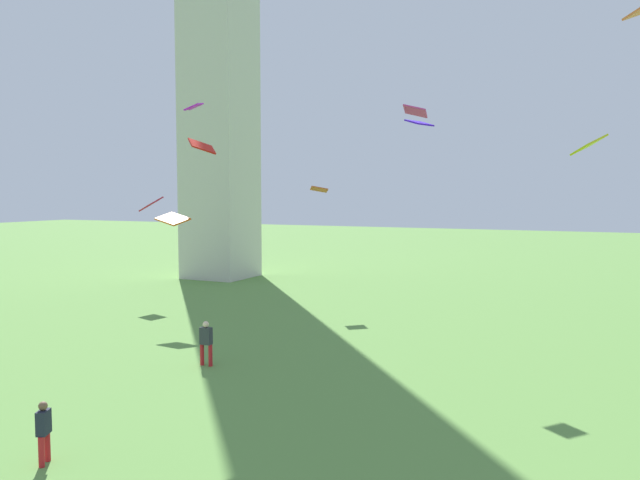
{
  "coord_description": "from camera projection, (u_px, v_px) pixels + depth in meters",
  "views": [
    {
      "loc": [
        12.03,
        -4.5,
        7.06
      ],
      "look_at": [
        3.0,
        15.47,
        5.42
      ],
      "focal_mm": 34.95,
      "sensor_mm": 36.0,
      "label": 1
    }
  ],
  "objects": [
    {
      "name": "kite_flying_0",
      "position": [
        173.0,
        219.0,
        34.36
      ],
      "size": [
        2.01,
        1.56,
        0.73
      ],
      "rotation": [
        0.0,
        0.0,
        2.88
      ],
      "color": "#D95716"
    },
    {
      "name": "kite_flying_10",
      "position": [
        319.0,
        189.0,
        39.9
      ],
      "size": [
        1.33,
        1.17,
        0.46
      ],
      "rotation": [
        0.0,
        0.0,
        3.68
      ],
      "color": "#C04D21"
    },
    {
      "name": "kite_flying_11",
      "position": [
        415.0,
        111.0,
        23.25
      ],
      "size": [
        0.93,
        0.59,
        0.51
      ],
      "rotation": [
        0.0,
        0.0,
        3.15
      ],
      "color": "#CA327F"
    },
    {
      "name": "person_0",
      "position": [
        44.0,
        429.0,
        16.19
      ],
      "size": [
        0.41,
        0.5,
        1.67
      ],
      "rotation": [
        0.0,
        0.0,
        5.14
      ],
      "color": "red",
      "rests_on": "ground_plane"
    },
    {
      "name": "kite_flying_2",
      "position": [
        194.0,
        107.0,
        40.85
      ],
      "size": [
        1.47,
        1.7,
        0.69
      ],
      "rotation": [
        0.0,
        0.0,
        5.07
      ],
      "color": "#BC16DE"
    },
    {
      "name": "kite_flying_3",
      "position": [
        202.0,
        146.0,
        23.86
      ],
      "size": [
        1.0,
        1.24,
        0.66
      ],
      "rotation": [
        0.0,
        0.0,
        4.17
      ],
      "color": "red"
    },
    {
      "name": "person_1",
      "position": [
        206.0,
        340.0,
        25.49
      ],
      "size": [
        0.57,
        0.28,
        1.85
      ],
      "rotation": [
        0.0,
        0.0,
        3.16
      ],
      "color": "red",
      "rests_on": "ground_plane"
    },
    {
      "name": "kite_flying_1",
      "position": [
        419.0,
        123.0,
        28.44
      ],
      "size": [
        1.49,
        1.49,
        0.42
      ],
      "rotation": [
        0.0,
        0.0,
        2.38
      ],
      "color": "#3A0FE0"
    },
    {
      "name": "kite_flying_6",
      "position": [
        151.0,
        204.0,
        41.61
      ],
      "size": [
        1.19,
        1.62,
        1.03
      ],
      "rotation": [
        0.0,
        0.0,
        4.81
      ],
      "color": "#B51E2E"
    },
    {
      "name": "kite_flying_7",
      "position": [
        589.0,
        145.0,
        25.67
      ],
      "size": [
        1.47,
        1.75,
        0.92
      ],
      "rotation": [
        0.0,
        0.0,
        1.0
      ],
      "color": "#C3C516"
    }
  ]
}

